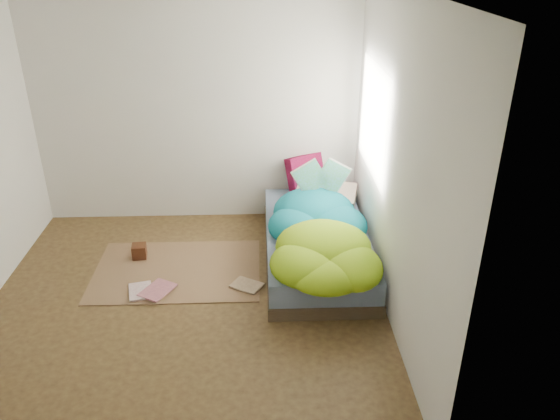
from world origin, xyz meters
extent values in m
cube|color=#3E2917|center=(0.00, 0.00, 0.00)|extent=(3.50, 3.50, 0.00)
cube|color=silver|center=(0.00, 1.75, 1.30)|extent=(3.50, 0.04, 2.60)
cube|color=silver|center=(0.00, -1.75, 1.30)|extent=(3.50, 0.04, 2.60)
cube|color=silver|center=(1.75, 0.00, 1.30)|extent=(0.04, 3.50, 2.60)
cube|color=white|center=(1.74, 0.90, 1.40)|extent=(0.01, 1.00, 1.20)
cube|color=#392C1F|center=(1.22, 0.72, 0.06)|extent=(1.00, 2.00, 0.12)
cube|color=#4D5A7C|center=(1.22, 0.72, 0.23)|extent=(0.98, 1.96, 0.22)
cube|color=brown|center=(-0.15, 0.55, 0.01)|extent=(1.60, 1.10, 0.01)
cube|color=silver|center=(1.38, 1.35, 0.41)|extent=(0.72, 0.55, 0.14)
cube|color=#460422|center=(1.18, 1.63, 0.55)|extent=(0.43, 0.33, 0.42)
cube|color=#33150B|center=(-0.56, 0.80, 0.08)|extent=(0.15, 0.15, 0.14)
imported|color=silver|center=(-0.54, 0.16, 0.02)|extent=(0.26, 0.32, 0.02)
imported|color=#BD6D76|center=(-0.38, 0.24, 0.03)|extent=(0.36, 0.39, 0.03)
imported|color=tan|center=(0.48, 0.16, 0.02)|extent=(0.33, 0.31, 0.02)
camera|label=1|loc=(0.68, -3.99, 2.91)|focal=35.00mm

